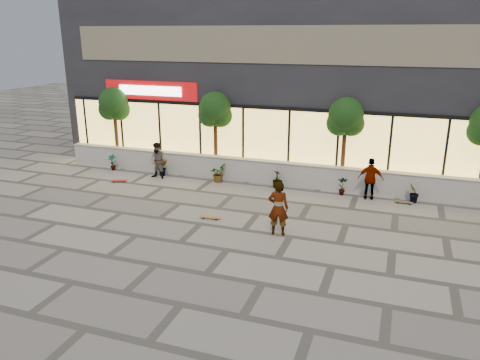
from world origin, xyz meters
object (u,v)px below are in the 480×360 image
(tree_mideast, at_px, (346,119))
(skater_right_near, at_px, (371,179))
(skater_left, at_px, (158,161))
(skateboard_left, at_px, (119,180))
(skater_center, at_px, (278,208))
(tree_west, at_px, (114,106))
(skateboard_right_near, at_px, (404,202))
(tree_midwest, at_px, (215,112))
(skateboard_center, at_px, (210,217))

(tree_mideast, relative_size, skater_right_near, 2.27)
(skater_left, bearing_deg, tree_mideast, 15.28)
(skateboard_left, bearing_deg, skater_center, -45.82)
(tree_west, bearing_deg, skateboard_right_near, -6.05)
(tree_midwest, height_order, skateboard_center, tree_midwest)
(skateboard_center, bearing_deg, tree_west, 138.28)
(tree_west, relative_size, skateboard_center, 4.95)
(tree_west, distance_m, tree_midwest, 5.50)
(tree_west, xyz_separation_m, skateboard_left, (1.86, -2.83, -2.91))
(skateboard_left, distance_m, skateboard_right_near, 12.37)
(tree_midwest, xyz_separation_m, skateboard_center, (2.02, -5.53, -2.91))
(skateboard_center, bearing_deg, skateboard_right_near, 25.89)
(skater_right_near, distance_m, skateboard_right_near, 1.57)
(tree_west, xyz_separation_m, tree_midwest, (5.50, 0.00, 0.00))
(skater_center, xyz_separation_m, skateboard_center, (-2.67, 0.47, -0.86))
(tree_mideast, xyz_separation_m, skater_right_near, (1.31, -1.40, -2.12))
(skater_center, relative_size, skateboard_left, 2.45)
(tree_west, relative_size, tree_midwest, 1.00)
(skateboard_right_near, bearing_deg, skater_center, -129.37)
(tree_west, relative_size, skater_left, 2.32)
(skateboard_left, relative_size, skateboard_right_near, 1.10)
(skateboard_left, bearing_deg, tree_west, 98.43)
(tree_midwest, xyz_separation_m, tree_mideast, (6.00, 0.00, 0.00))
(skater_center, relative_size, skater_right_near, 1.09)
(tree_midwest, bearing_deg, skater_center, -52.03)
(tree_west, height_order, skateboard_center, tree_west)
(skateboard_center, bearing_deg, skater_right_near, 32.61)
(tree_west, xyz_separation_m, tree_mideast, (11.50, 0.00, 0.00))
(skateboard_center, relative_size, skateboard_left, 1.03)
(tree_west, height_order, skateboard_right_near, tree_west)
(skater_left, bearing_deg, skater_center, -28.48)
(tree_mideast, bearing_deg, skater_left, -168.31)
(skater_right_near, relative_size, skateboard_right_near, 2.47)
(tree_west, xyz_separation_m, skater_left, (3.31, -1.69, -2.14))
(tree_midwest, relative_size, skater_center, 2.08)
(tree_mideast, bearing_deg, skateboard_center, -125.74)
(skateboard_left, bearing_deg, skater_left, 13.07)
(skater_left, distance_m, skateboard_right_near, 10.88)
(tree_mideast, height_order, skateboard_right_near, tree_mideast)
(tree_mideast, height_order, skateboard_left, tree_mideast)
(tree_west, height_order, skater_center, tree_west)
(tree_west, height_order, tree_midwest, same)
(tree_mideast, relative_size, skater_left, 2.32)
(tree_midwest, bearing_deg, skateboard_center, -69.97)
(tree_midwest, distance_m, tree_mideast, 6.00)
(tree_mideast, distance_m, skater_center, 6.48)
(skater_center, relative_size, skater_left, 1.11)
(skater_left, height_order, skater_right_near, skater_right_near)
(skater_center, height_order, skater_left, skater_center)
(skateboard_right_near, bearing_deg, skateboard_left, -171.73)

